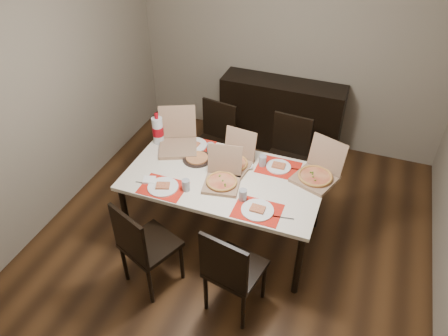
% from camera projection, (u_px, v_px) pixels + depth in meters
% --- Properties ---
extents(ground, '(3.80, 4.00, 0.02)m').
position_uv_depth(ground, '(233.00, 238.00, 4.44)').
color(ground, '#432814').
rests_on(ground, ground).
extents(room_walls, '(3.84, 4.02, 2.62)m').
position_uv_depth(room_walls, '(253.00, 61.00, 3.70)').
color(room_walls, gray).
rests_on(room_walls, ground).
extents(sideboard, '(1.50, 0.40, 0.90)m').
position_uv_depth(sideboard, '(281.00, 115.00, 5.48)').
color(sideboard, black).
rests_on(sideboard, ground).
extents(dining_table, '(1.80, 1.00, 0.75)m').
position_uv_depth(dining_table, '(224.00, 182.00, 4.06)').
color(dining_table, beige).
rests_on(dining_table, ground).
extents(chair_near_left, '(0.55, 0.55, 0.93)m').
position_uv_depth(chair_near_left, '(143.00, 244.00, 3.68)').
color(chair_near_left, black).
rests_on(chair_near_left, ground).
extents(chair_near_right, '(0.49, 0.49, 0.93)m').
position_uv_depth(chair_near_right, '(231.00, 270.00, 3.47)').
color(chair_near_right, black).
rests_on(chair_near_right, ground).
extents(chair_far_left, '(0.48, 0.48, 0.93)m').
position_uv_depth(chair_far_left, '(214.00, 139.00, 4.94)').
color(chair_far_left, black).
rests_on(chair_far_left, ground).
extents(chair_far_right, '(0.45, 0.45, 0.93)m').
position_uv_depth(chair_far_right, '(287.00, 154.00, 4.71)').
color(chair_far_right, black).
rests_on(chair_far_right, ground).
extents(setting_near_left, '(0.51, 0.30, 0.11)m').
position_uv_depth(setting_near_left, '(167.00, 186.00, 3.89)').
color(setting_near_left, red).
rests_on(setting_near_left, dining_table).
extents(setting_near_right, '(0.51, 0.30, 0.11)m').
position_uv_depth(setting_near_right, '(254.00, 206.00, 3.67)').
color(setting_near_right, red).
rests_on(setting_near_right, dining_table).
extents(setting_far_left, '(0.51, 0.30, 0.11)m').
position_uv_depth(setting_far_left, '(196.00, 145.00, 4.39)').
color(setting_far_left, red).
rests_on(setting_far_left, dining_table).
extents(setting_far_right, '(0.46, 0.30, 0.11)m').
position_uv_depth(setting_far_right, '(274.00, 165.00, 4.13)').
color(setting_far_right, red).
rests_on(setting_far_right, dining_table).
extents(napkin_loose, '(0.14, 0.14, 0.02)m').
position_uv_depth(napkin_loose, '(231.00, 178.00, 3.99)').
color(napkin_loose, white).
rests_on(napkin_loose, dining_table).
extents(pizza_box_center, '(0.37, 0.40, 0.32)m').
position_uv_depth(pizza_box_center, '(222.00, 179.00, 3.92)').
color(pizza_box_center, '#8A694F').
rests_on(pizza_box_center, dining_table).
extents(pizza_box_right, '(0.46, 0.49, 0.35)m').
position_uv_depth(pizza_box_right, '(317.00, 174.00, 3.97)').
color(pizza_box_right, '#8A694F').
rests_on(pizza_box_right, dining_table).
extents(pizza_box_left, '(0.50, 0.52, 0.37)m').
position_uv_depth(pizza_box_left, '(178.00, 141.00, 4.37)').
color(pizza_box_left, '#8A694F').
rests_on(pizza_box_left, dining_table).
extents(pizza_box_extra, '(0.35, 0.38, 0.32)m').
position_uv_depth(pizza_box_extra, '(234.00, 161.00, 4.13)').
color(pizza_box_extra, '#8A694F').
rests_on(pizza_box_extra, dining_table).
extents(faina_plate, '(0.28, 0.28, 0.03)m').
position_uv_depth(faina_plate, '(197.00, 159.00, 4.22)').
color(faina_plate, black).
rests_on(faina_plate, dining_table).
extents(dip_bowl, '(0.16, 0.16, 0.03)m').
position_uv_depth(dip_bowl, '(247.00, 166.00, 4.13)').
color(dip_bowl, white).
rests_on(dip_bowl, dining_table).
extents(soda_bottle, '(0.11, 0.11, 0.34)m').
position_uv_depth(soda_bottle, '(158.00, 130.00, 4.38)').
color(soda_bottle, silver).
rests_on(soda_bottle, dining_table).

